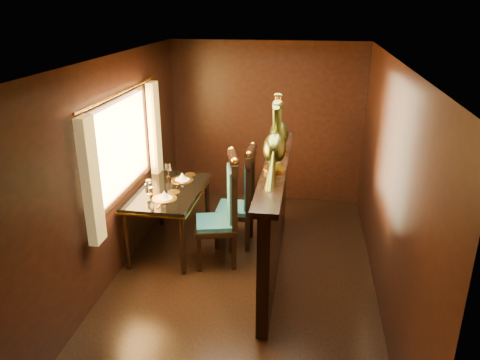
{
  "coord_description": "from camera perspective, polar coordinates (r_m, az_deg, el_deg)",
  "views": [
    {
      "loc": [
        0.67,
        -4.63,
        3.05
      ],
      "look_at": [
        -0.1,
        0.42,
        1.08
      ],
      "focal_mm": 35.0,
      "sensor_mm": 36.0,
      "label": 1
    }
  ],
  "objects": [
    {
      "name": "ground",
      "position": [
        5.58,
        0.39,
        -12.02
      ],
      "size": [
        5.0,
        5.0,
        0.0
      ],
      "primitive_type": "plane",
      "color": "black",
      "rests_on": "ground"
    },
    {
      "name": "peacock_right",
      "position": [
        5.44,
        4.82,
        6.96
      ],
      "size": [
        0.23,
        0.62,
        0.74
      ],
      "primitive_type": null,
      "color": "#164326",
      "rests_on": "partition"
    },
    {
      "name": "peacock_left",
      "position": [
        4.84,
        4.3,
        5.5
      ],
      "size": [
        0.25,
        0.66,
        0.79
      ],
      "primitive_type": null,
      "color": "#164326",
      "rests_on": "partition"
    },
    {
      "name": "dining_table",
      "position": [
        6.01,
        -8.68,
        -1.81
      ],
      "size": [
        0.86,
        1.38,
        1.01
      ],
      "rotation": [
        0.0,
        0.0,
        -0.02
      ],
      "color": "black",
      "rests_on": "ground"
    },
    {
      "name": "room_shell",
      "position": [
        4.93,
        -0.52,
        3.77
      ],
      "size": [
        3.04,
        5.04,
        2.52
      ],
      "color": "black",
      "rests_on": "ground"
    },
    {
      "name": "partition",
      "position": [
        5.47,
        4.2,
        -4.28
      ],
      "size": [
        0.26,
        2.7,
        1.36
      ],
      "color": "black",
      "rests_on": "ground"
    },
    {
      "name": "chair_right",
      "position": [
        6.02,
        0.5,
        -1.76
      ],
      "size": [
        0.49,
        0.54,
        1.36
      ],
      "rotation": [
        0.0,
        0.0,
        0.0
      ],
      "color": "black",
      "rests_on": "ground"
    },
    {
      "name": "chair_left",
      "position": [
        5.6,
        -1.72,
        -3.23
      ],
      "size": [
        0.62,
        0.64,
        1.43
      ],
      "rotation": [
        0.0,
        0.0,
        0.25
      ],
      "color": "black",
      "rests_on": "ground"
    }
  ]
}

